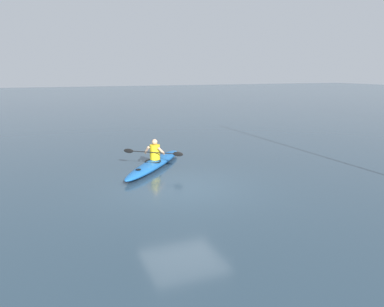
% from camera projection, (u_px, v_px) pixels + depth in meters
% --- Properties ---
extents(ground_plane, '(160.00, 160.00, 0.00)m').
position_uv_depth(ground_plane, '(183.00, 188.00, 11.83)').
color(ground_plane, '#283D4C').
extents(kayak, '(3.59, 4.21, 0.31)m').
position_uv_depth(kayak, '(154.00, 164.00, 14.30)').
color(kayak, '#1959A5').
rests_on(kayak, ground).
extents(kayaker, '(1.87, 1.53, 0.78)m').
position_uv_depth(kayaker, '(155.00, 151.00, 14.24)').
color(kayaker, yellow).
rests_on(kayaker, kayak).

